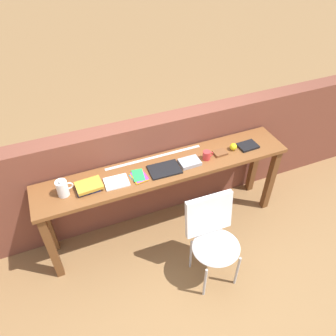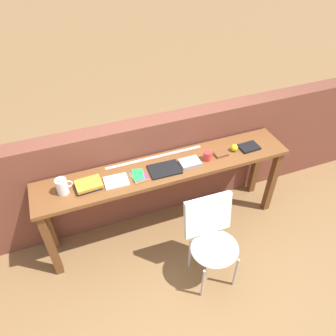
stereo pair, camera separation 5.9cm
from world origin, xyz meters
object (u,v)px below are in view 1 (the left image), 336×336
at_px(magazine_cycling, 117,182).
at_px(book_open_centre, 165,169).
at_px(chair_white_moulded, 213,236).
at_px(pamphlet_pile_colourful, 139,176).
at_px(book_repair_rightmost, 248,146).
at_px(pitcher_white, 63,188).
at_px(mug, 207,155).
at_px(leather_journal_brown, 220,153).
at_px(book_stack_leftmost, 89,186).
at_px(sports_ball_small, 233,147).

bearing_deg(magazine_cycling, book_open_centre, 1.46).
distance_m(chair_white_moulded, pamphlet_pile_colourful, 0.86).
bearing_deg(book_repair_rightmost, chair_white_moulded, -140.11).
distance_m(pitcher_white, mug, 1.37).
bearing_deg(pitcher_white, leather_journal_brown, -0.47).
height_order(book_stack_leftmost, sports_ball_small, sports_ball_small).
bearing_deg(book_stack_leftmost, magazine_cycling, -3.81).
relative_size(book_stack_leftmost, sports_ball_small, 3.24).
distance_m(book_open_centre, book_repair_rightmost, 0.92).
xyz_separation_m(book_stack_leftmost, pamphlet_pile_colourful, (0.46, -0.02, -0.02)).
distance_m(pitcher_white, book_stack_leftmost, 0.22).
xyz_separation_m(book_stack_leftmost, book_repair_rightmost, (1.63, -0.01, -0.02)).
xyz_separation_m(book_open_centre, mug, (0.44, 0.00, 0.04)).
xyz_separation_m(chair_white_moulded, pitcher_white, (-1.14, 0.66, 0.43)).
bearing_deg(pamphlet_pile_colourful, leather_journal_brown, 1.15).
xyz_separation_m(pamphlet_pile_colourful, sports_ball_small, (1.01, 0.03, 0.03)).
height_order(magazine_cycling, book_open_centre, book_open_centre).
height_order(chair_white_moulded, book_open_centre, book_open_centre).
distance_m(magazine_cycling, sports_ball_small, 1.22).
bearing_deg(sports_ball_small, book_stack_leftmost, -179.68).
xyz_separation_m(pamphlet_pile_colourful, leather_journal_brown, (0.86, 0.02, 0.00)).
bearing_deg(pamphlet_pile_colourful, book_repair_rightmost, 0.56).
bearing_deg(book_repair_rightmost, pitcher_white, 177.09).
height_order(chair_white_moulded, book_repair_rightmost, book_repair_rightmost).
relative_size(magazine_cycling, mug, 1.96).
relative_size(pitcher_white, mug, 1.67).
bearing_deg(pitcher_white, pamphlet_pile_colourful, -2.54).
distance_m(pitcher_white, leather_journal_brown, 1.53).
distance_m(magazine_cycling, pamphlet_pile_colourful, 0.21).
distance_m(book_open_centre, leather_journal_brown, 0.61).
xyz_separation_m(book_open_centre, book_repair_rightmost, (0.92, 0.02, 0.00)).
height_order(pitcher_white, mug, pitcher_white).
relative_size(chair_white_moulded, book_stack_leftmost, 3.78).
bearing_deg(leather_journal_brown, book_stack_leftmost, 177.98).
bearing_deg(sports_ball_small, book_repair_rightmost, -5.22).
bearing_deg(leather_journal_brown, chair_white_moulded, -122.84).
relative_size(mug, leather_journal_brown, 0.85).
relative_size(magazine_cycling, leather_journal_brown, 1.66).
relative_size(mug, sports_ball_small, 1.51).
xyz_separation_m(leather_journal_brown, book_repair_rightmost, (0.32, -0.01, -0.00)).
bearing_deg(book_open_centre, chair_white_moulded, -68.69).
bearing_deg(magazine_cycling, pamphlet_pile_colourful, 1.64).
relative_size(magazine_cycling, pamphlet_pile_colourful, 1.09).
bearing_deg(pitcher_white, chair_white_moulded, -29.95).
xyz_separation_m(chair_white_moulded, book_open_centre, (-0.22, 0.62, 0.36)).
xyz_separation_m(book_open_centre, leather_journal_brown, (0.60, 0.02, 0.00)).
xyz_separation_m(chair_white_moulded, book_stack_leftmost, (-0.93, 0.65, 0.38)).
xyz_separation_m(book_open_centre, sports_ball_small, (0.76, 0.03, 0.03)).
height_order(book_stack_leftmost, mug, mug).
bearing_deg(book_repair_rightmost, pamphlet_pile_colourful, 178.22).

